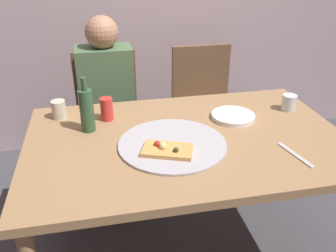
# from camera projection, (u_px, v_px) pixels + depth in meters

# --- Properties ---
(ground_plane) EXTENTS (8.00, 8.00, 0.00)m
(ground_plane) POSITION_uv_depth(u_px,v_px,m) (184.00, 247.00, 2.06)
(ground_plane) COLOR #424247
(dining_table) EXTENTS (1.54, 0.98, 0.73)m
(dining_table) POSITION_uv_depth(u_px,v_px,m) (187.00, 149.00, 1.76)
(dining_table) COLOR #99754C
(dining_table) RESTS_ON ground_plane
(pizza_tray) EXTENTS (0.50, 0.50, 0.01)m
(pizza_tray) POSITION_uv_depth(u_px,v_px,m) (172.00, 144.00, 1.65)
(pizza_tray) COLOR #ADADB2
(pizza_tray) RESTS_ON dining_table
(pizza_slice_last) EXTENTS (0.25, 0.20, 0.05)m
(pizza_slice_last) POSITION_uv_depth(u_px,v_px,m) (167.00, 150.00, 1.58)
(pizza_slice_last) COLOR tan
(pizza_slice_last) RESTS_ON pizza_tray
(wine_bottle) EXTENTS (0.07, 0.07, 0.28)m
(wine_bottle) POSITION_uv_depth(u_px,v_px,m) (87.00, 110.00, 1.74)
(wine_bottle) COLOR #2D5133
(wine_bottle) RESTS_ON dining_table
(tumbler_near) EXTENTS (0.08, 0.08, 0.09)m
(tumbler_near) POSITION_uv_depth(u_px,v_px,m) (289.00, 103.00, 1.99)
(tumbler_near) COLOR silver
(tumbler_near) RESTS_ON dining_table
(tumbler_far) EXTENTS (0.07, 0.07, 0.10)m
(tumbler_far) POSITION_uv_depth(u_px,v_px,m) (59.00, 110.00, 1.89)
(tumbler_far) COLOR beige
(tumbler_far) RESTS_ON dining_table
(soda_can) EXTENTS (0.07, 0.07, 0.12)m
(soda_can) POSITION_uv_depth(u_px,v_px,m) (107.00, 109.00, 1.87)
(soda_can) COLOR red
(soda_can) RESTS_ON dining_table
(plate_stack) EXTENTS (0.23, 0.23, 0.02)m
(plate_stack) POSITION_uv_depth(u_px,v_px,m) (233.00, 116.00, 1.90)
(plate_stack) COLOR white
(plate_stack) RESTS_ON dining_table
(table_knife) EXTENTS (0.06, 0.22, 0.01)m
(table_knife) POSITION_uv_depth(u_px,v_px,m) (295.00, 155.00, 1.58)
(table_knife) COLOR #B7B7BC
(table_knife) RESTS_ON dining_table
(chair_left) EXTENTS (0.44, 0.44, 0.90)m
(chair_left) POSITION_uv_depth(u_px,v_px,m) (108.00, 108.00, 2.54)
(chair_left) COLOR brown
(chair_left) RESTS_ON ground_plane
(chair_right) EXTENTS (0.44, 0.44, 0.90)m
(chair_right) POSITION_uv_depth(u_px,v_px,m) (204.00, 100.00, 2.67)
(chair_right) COLOR brown
(chair_right) RESTS_ON ground_plane
(guest_in_sweater) EXTENTS (0.36, 0.56, 1.17)m
(guest_in_sweater) POSITION_uv_depth(u_px,v_px,m) (108.00, 100.00, 2.35)
(guest_in_sweater) COLOR #4C6B47
(guest_in_sweater) RESTS_ON ground_plane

